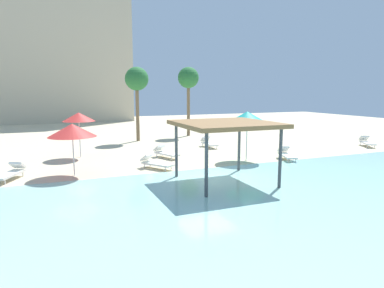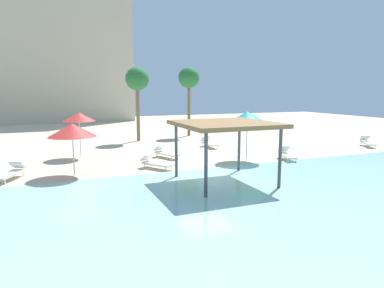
# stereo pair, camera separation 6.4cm
# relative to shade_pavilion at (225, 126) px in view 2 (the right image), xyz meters

# --- Properties ---
(ground_plane) EXTENTS (80.00, 80.00, 0.00)m
(ground_plane) POSITION_rel_shade_pavilion_xyz_m (-0.37, 1.26, -2.56)
(ground_plane) COLOR beige
(lagoon_water) EXTENTS (44.00, 13.50, 0.04)m
(lagoon_water) POSITION_rel_shade_pavilion_xyz_m (-0.37, -3.99, -2.54)
(lagoon_water) COLOR #99D1C6
(lagoon_water) RESTS_ON ground
(shade_pavilion) EXTENTS (4.10, 4.10, 2.74)m
(shade_pavilion) POSITION_rel_shade_pavilion_xyz_m (0.00, 0.00, 0.00)
(shade_pavilion) COLOR #42474C
(shade_pavilion) RESTS_ON ground
(beach_umbrella_red_0) EXTENTS (2.29, 2.29, 2.54)m
(beach_umbrella_red_0) POSITION_rel_shade_pavilion_xyz_m (-6.19, 3.93, -0.34)
(beach_umbrella_red_0) COLOR silver
(beach_umbrella_red_0) RESTS_ON ground
(beach_umbrella_red_1) EXTENTS (1.97, 1.97, 2.78)m
(beach_umbrella_red_1) POSITION_rel_shade_pavilion_xyz_m (-5.55, 8.69, -0.06)
(beach_umbrella_red_1) COLOR silver
(beach_umbrella_red_1) RESTS_ON ground
(beach_umbrella_teal_2) EXTENTS (2.45, 2.45, 2.91)m
(beach_umbrella_teal_2) POSITION_rel_shade_pavilion_xyz_m (3.47, 3.88, 0.00)
(beach_umbrella_teal_2) COLOR silver
(beach_umbrella_teal_2) RESTS_ON ground
(lounge_chair_0) EXTENTS (1.45, 1.95, 0.74)m
(lounge_chair_0) POSITION_rel_shade_pavilion_xyz_m (14.57, 5.02, -2.23)
(lounge_chair_0) COLOR white
(lounge_chair_0) RESTS_ON ground
(lounge_chair_1) EXTENTS (1.17, 1.99, 0.74)m
(lounge_chair_1) POSITION_rel_shade_pavilion_xyz_m (5.85, 3.20, -2.23)
(lounge_chair_1) COLOR white
(lounge_chair_1) RESTS_ON ground
(lounge_chair_2) EXTENTS (1.54, 1.91, 0.74)m
(lounge_chair_2) POSITION_rel_shade_pavilion_xyz_m (-2.13, 3.87, -2.23)
(lounge_chair_2) COLOR white
(lounge_chair_2) RESTS_ON ground
(lounge_chair_4) EXTENTS (1.36, 1.97, 0.74)m
(lounge_chair_4) POSITION_rel_shade_pavilion_xyz_m (-8.97, 4.28, -2.23)
(lounge_chair_4) COLOR white
(lounge_chair_4) RESTS_ON ground
(lounge_chair_5) EXTENTS (0.61, 1.90, 0.74)m
(lounge_chair_5) POSITION_rel_shade_pavilion_xyz_m (3.46, 9.11, -2.23)
(lounge_chair_5) COLOR white
(lounge_chair_5) RESTS_ON ground
(lounge_chair_6) EXTENTS (1.26, 1.98, 0.74)m
(lounge_chair_6) POSITION_rel_shade_pavilion_xyz_m (-0.72, 6.51, -2.23)
(lounge_chair_6) COLOR white
(lounge_chair_6) RESTS_ON ground
(palm_tree_0) EXTENTS (1.90, 1.90, 6.23)m
(palm_tree_0) POSITION_rel_shade_pavilion_xyz_m (4.50, 15.74, 2.56)
(palm_tree_0) COLOR brown
(palm_tree_0) RESTS_ON ground
(palm_tree_1) EXTENTS (1.90, 1.90, 6.01)m
(palm_tree_1) POSITION_rel_shade_pavilion_xyz_m (-0.59, 14.24, 2.36)
(palm_tree_1) COLOR brown
(palm_tree_1) RESTS_ON ground
(hotel_block_0) EXTENTS (20.62, 11.05, 21.32)m
(hotel_block_0) POSITION_rel_shade_pavilion_xyz_m (-6.95, 38.60, 8.10)
(hotel_block_0) COLOR beige
(hotel_block_0) RESTS_ON ground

